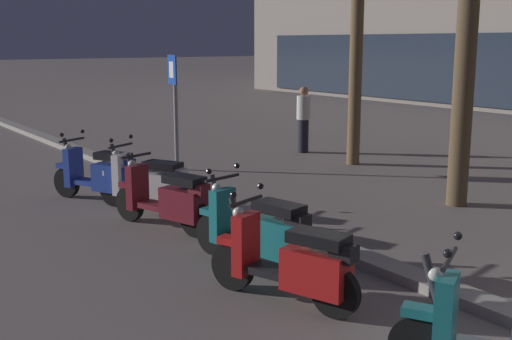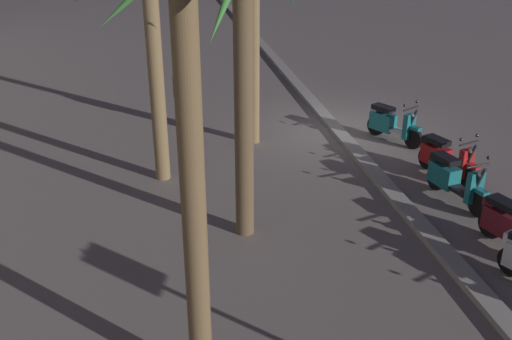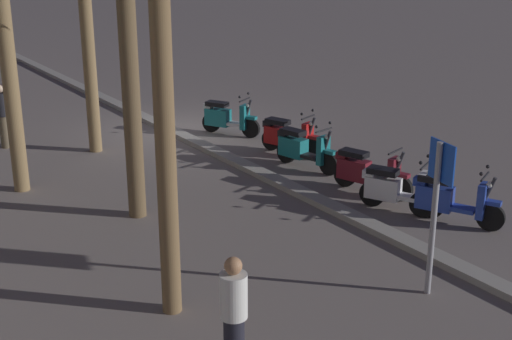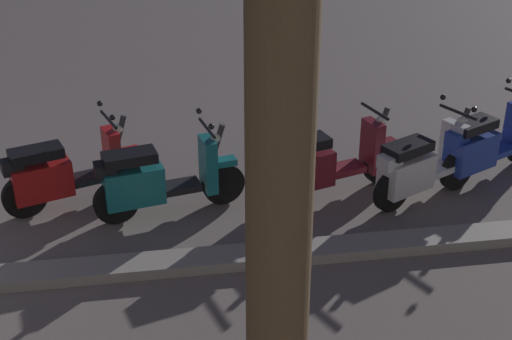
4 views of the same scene
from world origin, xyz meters
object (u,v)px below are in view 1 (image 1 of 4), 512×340
object	(u,v)px
scooter_blue_gap_after_mid	(101,175)
scooter_white_far_back	(149,184)
scooter_maroon_mid_front	(169,200)
scooter_red_lead_nearest	(293,264)
pedestrian_strolling_near_curb	(303,118)
scooter_teal_tail_end	(260,232)
crossing_sign	(175,99)

from	to	relation	value
scooter_blue_gap_after_mid	scooter_white_far_back	distance (m)	1.08
scooter_white_far_back	scooter_maroon_mid_front	size ratio (longest dim) A/B	0.87
scooter_blue_gap_after_mid	scooter_red_lead_nearest	world-z (taller)	same
scooter_maroon_mid_front	pedestrian_strolling_near_curb	world-z (taller)	pedestrian_strolling_near_curb
scooter_white_far_back	scooter_blue_gap_after_mid	bearing A→B (deg)	-158.05
scooter_red_lead_nearest	pedestrian_strolling_near_curb	size ratio (longest dim) A/B	1.07
scooter_blue_gap_after_mid	scooter_teal_tail_end	world-z (taller)	same
scooter_blue_gap_after_mid	pedestrian_strolling_near_curb	distance (m)	6.26
scooter_maroon_mid_front	scooter_red_lead_nearest	size ratio (longest dim) A/B	1.06
scooter_maroon_mid_front	scooter_teal_tail_end	bearing A→B (deg)	3.52
scooter_blue_gap_after_mid	scooter_white_far_back	size ratio (longest dim) A/B	1.05
crossing_sign	pedestrian_strolling_near_curb	world-z (taller)	crossing_sign
scooter_red_lead_nearest	scooter_maroon_mid_front	bearing A→B (deg)	175.70
scooter_red_lead_nearest	pedestrian_strolling_near_curb	world-z (taller)	pedestrian_strolling_near_curb
scooter_white_far_back	scooter_teal_tail_end	bearing A→B (deg)	-2.14
scooter_red_lead_nearest	crossing_sign	xyz separation A→B (m)	(-6.99, 2.45, 1.05)
scooter_blue_gap_after_mid	pedestrian_strolling_near_curb	world-z (taller)	pedestrian_strolling_near_curb
scooter_blue_gap_after_mid	crossing_sign	distance (m)	3.13
scooter_blue_gap_after_mid	scooter_red_lead_nearest	bearing A→B (deg)	-0.82
scooter_white_far_back	scooter_maroon_mid_front	bearing A→B (deg)	-12.31
scooter_blue_gap_after_mid	scooter_teal_tail_end	bearing A→B (deg)	3.93
crossing_sign	pedestrian_strolling_near_curb	size ratio (longest dim) A/B	1.50
scooter_blue_gap_after_mid	scooter_maroon_mid_front	size ratio (longest dim) A/B	0.92
scooter_white_far_back	scooter_teal_tail_end	world-z (taller)	same
scooter_teal_tail_end	scooter_red_lead_nearest	world-z (taller)	same
pedestrian_strolling_near_curb	scooter_red_lead_nearest	bearing A→B (deg)	-40.31
scooter_maroon_mid_front	pedestrian_strolling_near_curb	xyz separation A→B (m)	(-4.00, 5.80, 0.39)
scooter_maroon_mid_front	scooter_red_lead_nearest	world-z (taller)	scooter_red_lead_nearest
scooter_white_far_back	crossing_sign	world-z (taller)	crossing_sign
scooter_blue_gap_after_mid	scooter_maroon_mid_front	world-z (taller)	scooter_blue_gap_after_mid
scooter_maroon_mid_front	scooter_red_lead_nearest	distance (m)	3.13
scooter_red_lead_nearest	crossing_sign	distance (m)	7.48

